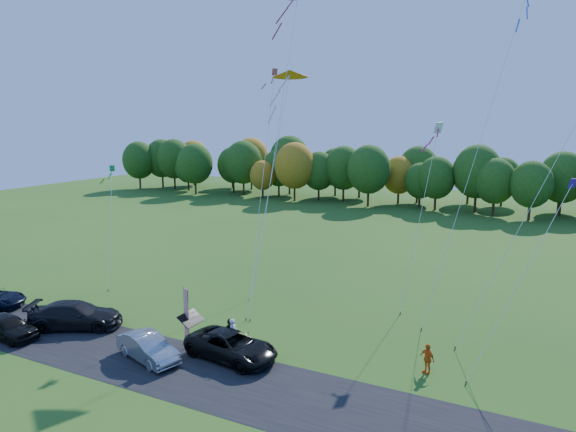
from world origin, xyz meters
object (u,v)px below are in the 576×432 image
at_px(feather_flag, 186,312).
at_px(black_suv, 231,346).
at_px(silver_sedan, 148,347).
at_px(person_east, 427,358).

bearing_deg(feather_flag, black_suv, 2.65).
relative_size(silver_sedan, person_east, 2.70).
height_order(black_suv, silver_sedan, black_suv).
relative_size(person_east, feather_flag, 0.43).
height_order(silver_sedan, feather_flag, feather_flag).
bearing_deg(feather_flag, person_east, 14.23).
xyz_separation_m(black_suv, silver_sedan, (-4.16, -2.23, -0.04)).
xyz_separation_m(black_suv, person_east, (10.34, 3.25, 0.05)).
distance_m(silver_sedan, feather_flag, 2.88).
bearing_deg(silver_sedan, person_east, -52.13).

